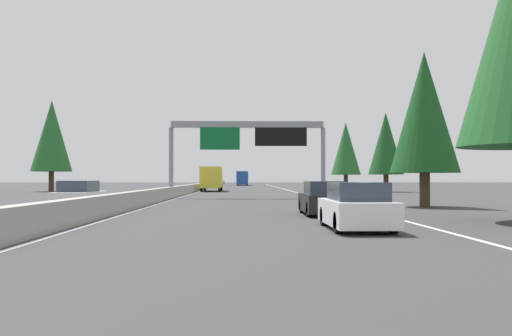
{
  "coord_description": "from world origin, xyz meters",
  "views": [
    {
      "loc": [
        -1.18,
        -5.49,
        1.6
      ],
      "look_at": [
        45.85,
        -6.59,
        2.45
      ],
      "focal_mm": 39.71,
      "sensor_mm": 36.0,
      "label": 1
    }
  ],
  "objects_px": {
    "sedan_far_center": "(356,208)",
    "conifer_right_far": "(346,149)",
    "bus_near_center": "(242,178)",
    "conifer_left_mid": "(52,136)",
    "conifer_right_mid": "(386,144)",
    "sedan_far_right": "(324,199)",
    "oncoming_near": "(80,196)",
    "conifer_right_near": "(424,113)",
    "box_truck_distant_b": "(212,178)",
    "sign_gantry_overhead": "(250,137)"
  },
  "relations": [
    {
      "from": "sedan_far_right",
      "to": "box_truck_distant_b",
      "type": "distance_m",
      "value": 45.42
    },
    {
      "from": "conifer_right_mid",
      "to": "sign_gantry_overhead",
      "type": "bearing_deg",
      "value": 140.4
    },
    {
      "from": "conifer_right_far",
      "to": "conifer_left_mid",
      "type": "relative_size",
      "value": 0.87
    },
    {
      "from": "conifer_right_near",
      "to": "conifer_right_mid",
      "type": "bearing_deg",
      "value": -10.82
    },
    {
      "from": "bus_near_center",
      "to": "sedan_far_right",
      "type": "bearing_deg",
      "value": -177.96
    },
    {
      "from": "conifer_right_near",
      "to": "conifer_right_far",
      "type": "xyz_separation_m",
      "value": [
        48.44,
        -4.47,
        0.53
      ]
    },
    {
      "from": "sedan_far_right",
      "to": "box_truck_distant_b",
      "type": "bearing_deg",
      "value": 9.28
    },
    {
      "from": "sedan_far_right",
      "to": "box_truck_distant_b",
      "type": "relative_size",
      "value": 0.52
    },
    {
      "from": "conifer_right_near",
      "to": "sedan_far_center",
      "type": "bearing_deg",
      "value": 154.23
    },
    {
      "from": "conifer_right_far",
      "to": "sedan_far_center",
      "type": "bearing_deg",
      "value": 169.91
    },
    {
      "from": "sedan_far_center",
      "to": "sedan_far_right",
      "type": "height_order",
      "value": "same"
    },
    {
      "from": "bus_near_center",
      "to": "conifer_right_near",
      "type": "height_order",
      "value": "conifer_right_near"
    },
    {
      "from": "sedan_far_right",
      "to": "oncoming_near",
      "type": "xyz_separation_m",
      "value": [
        4.84,
        11.91,
        0.0
      ]
    },
    {
      "from": "box_truck_distant_b",
      "to": "oncoming_near",
      "type": "distance_m",
      "value": 40.25
    },
    {
      "from": "sign_gantry_overhead",
      "to": "conifer_right_near",
      "type": "height_order",
      "value": "conifer_right_near"
    },
    {
      "from": "oncoming_near",
      "to": "conifer_right_far",
      "type": "distance_m",
      "value": 55.51
    },
    {
      "from": "conifer_right_mid",
      "to": "conifer_right_far",
      "type": "xyz_separation_m",
      "value": [
        14.47,
        2.02,
        0.17
      ]
    },
    {
      "from": "sedan_far_center",
      "to": "oncoming_near",
      "type": "relative_size",
      "value": 1.0
    },
    {
      "from": "conifer_left_mid",
      "to": "sign_gantry_overhead",
      "type": "bearing_deg",
      "value": -133.71
    },
    {
      "from": "box_truck_distant_b",
      "to": "sign_gantry_overhead",
      "type": "bearing_deg",
      "value": -169.54
    },
    {
      "from": "sedan_far_center",
      "to": "oncoming_near",
      "type": "height_order",
      "value": "same"
    },
    {
      "from": "sign_gantry_overhead",
      "to": "conifer_right_far",
      "type": "relative_size",
      "value": 1.33
    },
    {
      "from": "sedan_far_center",
      "to": "conifer_left_mid",
      "type": "bearing_deg",
      "value": 27.59
    },
    {
      "from": "sedan_far_center",
      "to": "conifer_left_mid",
      "type": "distance_m",
      "value": 57.38
    },
    {
      "from": "conifer_left_mid",
      "to": "conifer_right_far",
      "type": "bearing_deg",
      "value": -73.0
    },
    {
      "from": "sedan_far_center",
      "to": "conifer_right_far",
      "type": "height_order",
      "value": "conifer_right_far"
    },
    {
      "from": "conifer_right_mid",
      "to": "conifer_left_mid",
      "type": "relative_size",
      "value": 0.84
    },
    {
      "from": "conifer_right_mid",
      "to": "oncoming_near",
      "type": "bearing_deg",
      "value": 145.09
    },
    {
      "from": "bus_near_center",
      "to": "conifer_right_near",
      "type": "xyz_separation_m",
      "value": [
        -95.31,
        -10.21,
        3.53
      ]
    },
    {
      "from": "conifer_right_near",
      "to": "conifer_right_mid",
      "type": "distance_m",
      "value": 34.59
    },
    {
      "from": "bus_near_center",
      "to": "conifer_left_mid",
      "type": "distance_m",
      "value": 62.81
    },
    {
      "from": "sedan_far_right",
      "to": "conifer_right_mid",
      "type": "distance_m",
      "value": 42.98
    },
    {
      "from": "sedan_far_center",
      "to": "bus_near_center",
      "type": "relative_size",
      "value": 0.38
    },
    {
      "from": "sign_gantry_overhead",
      "to": "conifer_left_mid",
      "type": "distance_m",
      "value": 32.48
    },
    {
      "from": "oncoming_near",
      "to": "box_truck_distant_b",
      "type": "bearing_deg",
      "value": 173.45
    },
    {
      "from": "oncoming_near",
      "to": "conifer_right_near",
      "type": "distance_m",
      "value": 19.14
    },
    {
      "from": "oncoming_near",
      "to": "sedan_far_center",
      "type": "bearing_deg",
      "value": 45.42
    },
    {
      "from": "conifer_right_near",
      "to": "conifer_right_far",
      "type": "relative_size",
      "value": 0.91
    },
    {
      "from": "oncoming_near",
      "to": "conifer_left_mid",
      "type": "height_order",
      "value": "conifer_left_mid"
    },
    {
      "from": "sedan_far_center",
      "to": "sedan_far_right",
      "type": "xyz_separation_m",
      "value": [
        6.92,
        0.02,
        0.0
      ]
    },
    {
      "from": "oncoming_near",
      "to": "conifer_right_near",
      "type": "xyz_separation_m",
      "value": [
        1.83,
        -18.5,
        4.57
      ]
    },
    {
      "from": "box_truck_distant_b",
      "to": "conifer_right_far",
      "type": "distance_m",
      "value": 21.47
    },
    {
      "from": "box_truck_distant_b",
      "to": "conifer_right_far",
      "type": "xyz_separation_m",
      "value": [
        10.3,
        -18.38,
        4.16
      ]
    },
    {
      "from": "sign_gantry_overhead",
      "to": "bus_near_center",
      "type": "distance_m",
      "value": 80.8
    },
    {
      "from": "conifer_left_mid",
      "to": "box_truck_distant_b",
      "type": "bearing_deg",
      "value": -86.52
    },
    {
      "from": "bus_near_center",
      "to": "conifer_right_mid",
      "type": "xyz_separation_m",
      "value": [
        -61.34,
        -16.7,
        3.89
      ]
    },
    {
      "from": "bus_near_center",
      "to": "conifer_left_mid",
      "type": "bearing_deg",
      "value": 158.66
    },
    {
      "from": "sedan_far_center",
      "to": "conifer_left_mid",
      "type": "xyz_separation_m",
      "value": [
        50.58,
        26.44,
        5.96
      ]
    },
    {
      "from": "bus_near_center",
      "to": "oncoming_near",
      "type": "xyz_separation_m",
      "value": [
        -97.14,
        8.29,
        -1.03
      ]
    },
    {
      "from": "box_truck_distant_b",
      "to": "conifer_right_near",
      "type": "bearing_deg",
      "value": -159.97
    }
  ]
}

